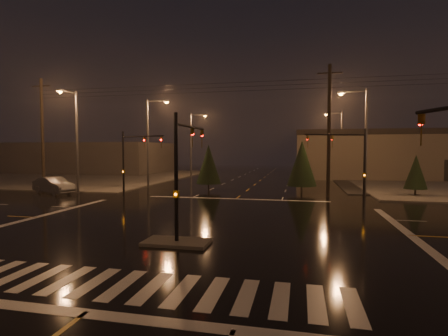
{
  "coord_description": "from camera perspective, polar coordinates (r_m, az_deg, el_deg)",
  "views": [
    {
      "loc": [
        5.52,
        -18.99,
        4.32
      ],
      "look_at": [
        0.11,
        5.65,
        3.0
      ],
      "focal_mm": 28.0,
      "sensor_mm": 36.0,
      "label": 1
    }
  ],
  "objects": [
    {
      "name": "conifer_0",
      "position": [
        36.85,
        28.83,
        -0.55
      ],
      "size": [
        2.03,
        2.03,
        3.86
      ],
      "color": "black",
      "rests_on": "ground"
    },
    {
      "name": "streetlight_5",
      "position": [
        37.1,
        -23.18,
        5.05
      ],
      "size": [
        0.32,
        2.77,
        10.0
      ],
      "color": "#38383A",
      "rests_on": "ground"
    },
    {
      "name": "conifer_4",
      "position": [
        35.79,
        12.6,
        0.78
      ],
      "size": [
        2.92,
        2.92,
        5.27
      ],
      "color": "black",
      "rests_on": "ground"
    },
    {
      "name": "sidewalk_nw",
      "position": [
        60.67,
        -23.49,
        -1.28
      ],
      "size": [
        36.0,
        36.0,
        0.12
      ],
      "primitive_type": "cube",
      "color": "#47443F",
      "rests_on": "ground"
    },
    {
      "name": "streetlight_2",
      "position": [
        55.58,
        -5.12,
        4.51
      ],
      "size": [
        2.77,
        0.32,
        10.0
      ],
      "color": "#38383A",
      "rests_on": "ground"
    },
    {
      "name": "crosswalk",
      "position": [
        12.21,
        -16.24,
        -17.84
      ],
      "size": [
        15.0,
        2.6,
        0.01
      ],
      "primitive_type": "cube",
      "color": "beige",
      "rests_on": "ground"
    },
    {
      "name": "median_island",
      "position": [
        16.53,
        -7.73,
        -11.91
      ],
      "size": [
        3.0,
        1.6,
        0.15
      ],
      "primitive_type": "cube",
      "color": "#47443F",
      "rests_on": "ground"
    },
    {
      "name": "conifer_3",
      "position": [
        37.32,
        -2.53,
        0.63
      ],
      "size": [
        2.66,
        2.66,
        4.86
      ],
      "color": "black",
      "rests_on": "ground"
    },
    {
      "name": "stop_bar_near",
      "position": [
        10.63,
        -21.79,
        -21.18
      ],
      "size": [
        16.0,
        0.5,
        0.01
      ],
      "primitive_type": "cube",
      "color": "beige",
      "rests_on": "ground"
    },
    {
      "name": "utility_pole_0",
      "position": [
        43.0,
        -27.53,
        5.07
      ],
      "size": [
        2.2,
        0.32,
        12.0
      ],
      "color": "black",
      "rests_on": "ground"
    },
    {
      "name": "streetlight_3",
      "position": [
        35.48,
        21.66,
        5.18
      ],
      "size": [
        2.77,
        0.32,
        10.0
      ],
      "color": "#38383A",
      "rests_on": "ground"
    },
    {
      "name": "signal_mast_median",
      "position": [
        16.86,
        -6.74,
        1.04
      ],
      "size": [
        0.25,
        4.59,
        6.0
      ],
      "color": "black",
      "rests_on": "ground"
    },
    {
      "name": "signal_mast_nw",
      "position": [
        32.78,
        -14.89,
        1.97
      ],
      "size": [
        4.84,
        1.86,
        6.0
      ],
      "color": "black",
      "rests_on": "ground"
    },
    {
      "name": "utility_pole_1",
      "position": [
        33.13,
        16.76,
        6.0
      ],
      "size": [
        2.2,
        0.32,
        12.0
      ],
      "color": "black",
      "rests_on": "ground"
    },
    {
      "name": "commercial_block",
      "position": [
        73.24,
        -21.21,
        1.61
      ],
      "size": [
        30.0,
        18.0,
        5.6
      ],
      "primitive_type": "cube",
      "color": "#413B39",
      "rests_on": "ground"
    },
    {
      "name": "streetlight_4",
      "position": [
        55.3,
        18.32,
        4.38
      ],
      "size": [
        2.77,
        0.32,
        10.0
      ],
      "color": "#38383A",
      "rests_on": "ground"
    },
    {
      "name": "signal_mast_ne",
      "position": [
        29.4,
        20.17,
        1.78
      ],
      "size": [
        4.84,
        1.86,
        6.0
      ],
      "color": "black",
      "rests_on": "ground"
    },
    {
      "name": "ground",
      "position": [
        20.25,
        -3.78,
        -9.33
      ],
      "size": [
        140.0,
        140.0,
        0.0
      ],
      "primitive_type": "plane",
      "color": "black",
      "rests_on": "ground"
    },
    {
      "name": "car_crossing",
      "position": [
        38.25,
        -26.02,
        -2.55
      ],
      "size": [
        5.3,
        3.5,
        1.65
      ],
      "primitive_type": "imported",
      "rotation": [
        0.0,
        0.0,
        1.19
      ],
      "color": "#4F5256",
      "rests_on": "ground"
    },
    {
      "name": "streetlight_1",
      "position": [
        40.62,
        -11.95,
        5.02
      ],
      "size": [
        2.77,
        0.32,
        10.0
      ],
      "color": "#38383A",
      "rests_on": "ground"
    },
    {
      "name": "stop_bar_far",
      "position": [
        30.8,
        1.95,
        -5.06
      ],
      "size": [
        16.0,
        0.5,
        0.01
      ],
      "primitive_type": "cube",
      "color": "beige",
      "rests_on": "ground"
    }
  ]
}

